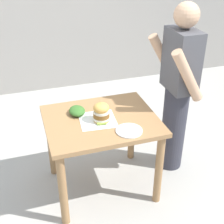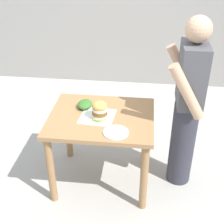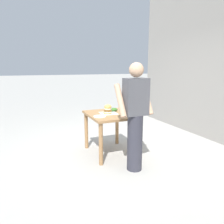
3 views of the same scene
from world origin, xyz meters
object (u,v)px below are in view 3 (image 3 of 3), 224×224
Objects in this scene: patio_table at (110,121)px; diner_across_table at (135,116)px; sandwich at (108,109)px; side_salad at (113,110)px; side_plate_with_forks at (100,116)px; pickle_spear at (104,113)px.

patio_table is 0.57× the size of diner_across_table.
patio_table is 0.23m from sandwich.
patio_table is 0.29m from side_salad.
side_salad is at bearing -139.38° from side_plate_with_forks.
side_salad is at bearing -147.15° from pickle_spear.
diner_across_table is at bearing 87.52° from side_salad.
side_plate_with_forks is (0.26, 0.16, 0.15)m from patio_table.
patio_table is at bearing -147.69° from side_plate_with_forks.
pickle_spear is (0.10, -0.02, 0.16)m from patio_table.
sandwich reaches higher than patio_table.
pickle_spear is at bearing -130.07° from side_plate_with_forks.
pickle_spear is 0.35× the size of side_plate_with_forks.
pickle_spear is (0.06, -0.02, -0.07)m from sandwich.
sandwich is 0.26m from side_salad.
patio_table is 0.34m from side_plate_with_forks.
patio_table is at bearing 51.75° from side_salad.
pickle_spear is 0.05× the size of diner_across_table.
side_plate_with_forks is (0.22, 0.17, -0.08)m from sandwich.
side_salad reaches higher than pickle_spear.
patio_table is 0.83m from diner_across_table.
side_salad is 0.11× the size of diner_across_table.
sandwich is 0.10m from pickle_spear.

